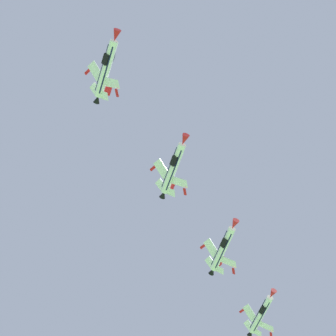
# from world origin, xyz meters

# --- Properties ---
(fighter_jet_left_wing) EXTENTS (14.23, 10.28, 7.18)m
(fighter_jet_left_wing) POSITION_xyz_m (-34.26, 13.89, 110.50)
(fighter_jet_left_wing) COLOR white
(fighter_jet_right_wing) EXTENTS (14.23, 10.42, 6.75)m
(fighter_jet_right_wing) POSITION_xyz_m (-37.09, 38.38, 107.06)
(fighter_jet_right_wing) COLOR white
(fighter_jet_left_outer) EXTENTS (14.23, 10.35, 6.92)m
(fighter_jet_left_outer) POSITION_xyz_m (-41.43, 61.50, 106.41)
(fighter_jet_left_outer) COLOR white
(fighter_jet_right_outer) EXTENTS (14.23, 10.39, 6.81)m
(fighter_jet_right_outer) POSITION_xyz_m (-47.61, 86.24, 109.65)
(fighter_jet_right_outer) COLOR white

